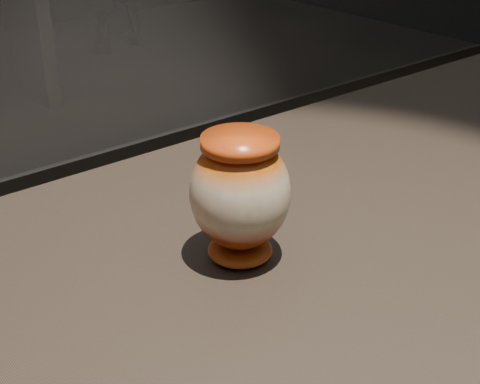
% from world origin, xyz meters
% --- Properties ---
extents(main_vase, '(0.14, 0.14, 0.16)m').
position_xyz_m(main_vase, '(-0.17, 0.06, 0.99)').
color(main_vase, maroon).
rests_on(main_vase, display_plinth).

